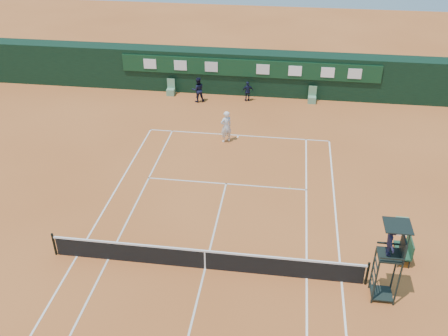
# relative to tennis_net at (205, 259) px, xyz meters

# --- Properties ---
(ground) EXTENTS (90.00, 90.00, 0.00)m
(ground) POSITION_rel_tennis_net_xyz_m (0.00, 0.00, -0.51)
(ground) COLOR #C5662E
(ground) RESTS_ON ground
(court_lines) EXTENTS (11.05, 23.85, 0.01)m
(court_lines) POSITION_rel_tennis_net_xyz_m (0.00, 0.00, -0.50)
(court_lines) COLOR silver
(court_lines) RESTS_ON ground
(tennis_net) EXTENTS (12.90, 0.10, 1.10)m
(tennis_net) POSITION_rel_tennis_net_xyz_m (0.00, 0.00, 0.00)
(tennis_net) COLOR black
(tennis_net) RESTS_ON ground
(back_wall) EXTENTS (40.00, 1.65, 3.00)m
(back_wall) POSITION_rel_tennis_net_xyz_m (0.00, 18.74, 1.00)
(back_wall) COLOR black
(back_wall) RESTS_ON ground
(linesman_chair_left) EXTENTS (0.55, 0.50, 1.15)m
(linesman_chair_left) POSITION_rel_tennis_net_xyz_m (-5.50, 17.48, -0.19)
(linesman_chair_left) COLOR #61956F
(linesman_chair_left) RESTS_ON ground
(linesman_chair_right) EXTENTS (0.55, 0.50, 1.15)m
(linesman_chair_right) POSITION_rel_tennis_net_xyz_m (4.50, 17.48, -0.19)
(linesman_chair_right) COLOR #61946E
(linesman_chair_right) RESTS_ON ground
(umpire_chair) EXTENTS (0.96, 0.95, 3.42)m
(umpire_chair) POSITION_rel_tennis_net_xyz_m (6.90, -0.58, 1.95)
(umpire_chair) COLOR black
(umpire_chair) RESTS_ON ground
(player_bench) EXTENTS (0.55, 1.20, 1.10)m
(player_bench) POSITION_rel_tennis_net_xyz_m (8.13, 1.70, 0.09)
(player_bench) COLOR #193F29
(player_bench) RESTS_ON ground
(tennis_bag) EXTENTS (0.37, 0.82, 0.30)m
(tennis_bag) POSITION_rel_tennis_net_xyz_m (8.09, 1.58, -0.36)
(tennis_bag) COLOR black
(tennis_bag) RESTS_ON ground
(cooler) EXTENTS (0.57, 0.57, 0.65)m
(cooler) POSITION_rel_tennis_net_xyz_m (8.32, 3.56, -0.18)
(cooler) COLOR silver
(cooler) RESTS_ON ground
(tennis_ball) EXTENTS (0.08, 0.08, 0.08)m
(tennis_ball) POSITION_rel_tennis_net_xyz_m (3.28, 6.47, -0.47)
(tennis_ball) COLOR #CCD732
(tennis_ball) RESTS_ON ground
(player) EXTENTS (0.86, 0.80, 1.97)m
(player) POSITION_rel_tennis_net_xyz_m (-0.63, 11.01, 0.47)
(player) COLOR silver
(player) RESTS_ON ground
(ball_kid_left) EXTENTS (1.04, 0.94, 1.77)m
(ball_kid_left) POSITION_rel_tennis_net_xyz_m (-3.34, 16.57, 0.37)
(ball_kid_left) COLOR black
(ball_kid_left) RESTS_ON ground
(ball_kid_right) EXTENTS (0.90, 0.60, 1.42)m
(ball_kid_right) POSITION_rel_tennis_net_xyz_m (0.05, 17.17, 0.20)
(ball_kid_right) COLOR black
(ball_kid_right) RESTS_ON ground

